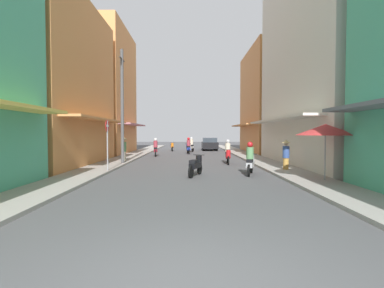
{
  "coord_description": "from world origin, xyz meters",
  "views": [
    {
      "loc": [
        0.03,
        -3.64,
        1.98
      ],
      "look_at": [
        0.16,
        16.23,
        1.23
      ],
      "focal_mm": 26.78,
      "sensor_mm": 36.0,
      "label": 1
    }
  ],
  "objects_px": {
    "motorbike_blue": "(188,147)",
    "pedestrian_crossing": "(124,148)",
    "motorbike_white": "(191,145)",
    "street_sign_no_entry": "(107,138)",
    "motorbike_silver": "(250,160)",
    "motorbike_black": "(196,165)",
    "motorbike_red": "(228,153)",
    "vendor_umbrella": "(326,130)",
    "motorbike_maroon": "(155,148)",
    "pedestrian_midway": "(286,154)",
    "motorbike_orange": "(172,147)",
    "parked_car": "(210,144)",
    "utility_pole": "(122,106)"
  },
  "relations": [
    {
      "from": "motorbike_blue",
      "to": "motorbike_white",
      "type": "xyz_separation_m",
      "value": [
        0.26,
        2.54,
        0.0
      ]
    },
    {
      "from": "motorbike_red",
      "to": "motorbike_orange",
      "type": "relative_size",
      "value": 1.0
    },
    {
      "from": "vendor_umbrella",
      "to": "street_sign_no_entry",
      "type": "height_order",
      "value": "street_sign_no_entry"
    },
    {
      "from": "motorbike_white",
      "to": "parked_car",
      "type": "bearing_deg",
      "value": 57.27
    },
    {
      "from": "motorbike_blue",
      "to": "street_sign_no_entry",
      "type": "relative_size",
      "value": 0.68
    },
    {
      "from": "motorbike_red",
      "to": "motorbike_blue",
      "type": "bearing_deg",
      "value": 106.25
    },
    {
      "from": "motorbike_red",
      "to": "pedestrian_midway",
      "type": "height_order",
      "value": "pedestrian_midway"
    },
    {
      "from": "parked_car",
      "to": "pedestrian_midway",
      "type": "xyz_separation_m",
      "value": [
        2.66,
        -18.69,
        0.18
      ]
    },
    {
      "from": "motorbike_blue",
      "to": "motorbike_silver",
      "type": "relative_size",
      "value": 1.03
    },
    {
      "from": "motorbike_silver",
      "to": "pedestrian_midway",
      "type": "height_order",
      "value": "pedestrian_midway"
    },
    {
      "from": "motorbike_maroon",
      "to": "utility_pole",
      "type": "height_order",
      "value": "utility_pole"
    },
    {
      "from": "motorbike_orange",
      "to": "utility_pole",
      "type": "height_order",
      "value": "utility_pole"
    },
    {
      "from": "vendor_umbrella",
      "to": "pedestrian_crossing",
      "type": "bearing_deg",
      "value": 141.2
    },
    {
      "from": "motorbike_maroon",
      "to": "motorbike_black",
      "type": "xyz_separation_m",
      "value": [
        3.25,
        -11.4,
        -0.2
      ]
    },
    {
      "from": "motorbike_orange",
      "to": "motorbike_silver",
      "type": "distance_m",
      "value": 18.65
    },
    {
      "from": "motorbike_red",
      "to": "motorbike_silver",
      "type": "distance_m",
      "value": 4.92
    },
    {
      "from": "motorbike_blue",
      "to": "utility_pole",
      "type": "relative_size",
      "value": 0.25
    },
    {
      "from": "motorbike_silver",
      "to": "motorbike_white",
      "type": "bearing_deg",
      "value": 99.58
    },
    {
      "from": "motorbike_blue",
      "to": "street_sign_no_entry",
      "type": "bearing_deg",
      "value": -106.87
    },
    {
      "from": "pedestrian_midway",
      "to": "motorbike_orange",
      "type": "bearing_deg",
      "value": 112.21
    },
    {
      "from": "pedestrian_crossing",
      "to": "pedestrian_midway",
      "type": "height_order",
      "value": "pedestrian_crossing"
    },
    {
      "from": "utility_pole",
      "to": "pedestrian_crossing",
      "type": "bearing_deg",
      "value": 99.72
    },
    {
      "from": "motorbike_orange",
      "to": "pedestrian_crossing",
      "type": "bearing_deg",
      "value": -101.27
    },
    {
      "from": "pedestrian_midway",
      "to": "motorbike_black",
      "type": "bearing_deg",
      "value": -162.83
    },
    {
      "from": "motorbike_black",
      "to": "motorbike_white",
      "type": "bearing_deg",
      "value": 90.63
    },
    {
      "from": "motorbike_silver",
      "to": "motorbike_black",
      "type": "distance_m",
      "value": 2.62
    },
    {
      "from": "pedestrian_crossing",
      "to": "motorbike_silver",
      "type": "bearing_deg",
      "value": -37.86
    },
    {
      "from": "motorbike_maroon",
      "to": "pedestrian_crossing",
      "type": "xyz_separation_m",
      "value": [
        -1.47,
        -5.4,
        0.27
      ]
    },
    {
      "from": "motorbike_blue",
      "to": "motorbike_orange",
      "type": "distance_m",
      "value": 4.52
    },
    {
      "from": "motorbike_silver",
      "to": "parked_car",
      "type": "xyz_separation_m",
      "value": [
        -0.59,
        19.8,
        0.04
      ]
    },
    {
      "from": "motorbike_white",
      "to": "pedestrian_crossing",
      "type": "xyz_separation_m",
      "value": [
        -4.53,
        -10.74,
        0.27
      ]
    },
    {
      "from": "motorbike_silver",
      "to": "pedestrian_crossing",
      "type": "bearing_deg",
      "value": 142.14
    },
    {
      "from": "motorbike_silver",
      "to": "vendor_umbrella",
      "type": "bearing_deg",
      "value": -41.41
    },
    {
      "from": "motorbike_silver",
      "to": "vendor_umbrella",
      "type": "relative_size",
      "value": 0.75
    },
    {
      "from": "motorbike_maroon",
      "to": "parked_car",
      "type": "bearing_deg",
      "value": 59.03
    },
    {
      "from": "motorbike_orange",
      "to": "utility_pole",
      "type": "distance_m",
      "value": 14.13
    },
    {
      "from": "motorbike_orange",
      "to": "motorbike_white",
      "type": "height_order",
      "value": "motorbike_white"
    },
    {
      "from": "motorbike_white",
      "to": "motorbike_black",
      "type": "distance_m",
      "value": 16.75
    },
    {
      "from": "motorbike_blue",
      "to": "pedestrian_crossing",
      "type": "height_order",
      "value": "pedestrian_crossing"
    },
    {
      "from": "motorbike_red",
      "to": "motorbike_black",
      "type": "bearing_deg",
      "value": -112.55
    },
    {
      "from": "parked_car",
      "to": "pedestrian_crossing",
      "type": "xyz_separation_m",
      "value": [
        -6.71,
        -14.12,
        0.23
      ]
    },
    {
      "from": "motorbike_maroon",
      "to": "motorbike_orange",
      "type": "relative_size",
      "value": 1.0
    },
    {
      "from": "street_sign_no_entry",
      "to": "utility_pole",
      "type": "bearing_deg",
      "value": 91.59
    },
    {
      "from": "motorbike_silver",
      "to": "street_sign_no_entry",
      "type": "relative_size",
      "value": 0.66
    },
    {
      "from": "motorbike_maroon",
      "to": "motorbike_white",
      "type": "height_order",
      "value": "same"
    },
    {
      "from": "motorbike_white",
      "to": "pedestrian_crossing",
      "type": "bearing_deg",
      "value": -112.87
    },
    {
      "from": "pedestrian_midway",
      "to": "street_sign_no_entry",
      "type": "height_order",
      "value": "street_sign_no_entry"
    },
    {
      "from": "motorbike_white",
      "to": "street_sign_no_entry",
      "type": "height_order",
      "value": "street_sign_no_entry"
    },
    {
      "from": "motorbike_white",
      "to": "motorbike_black",
      "type": "bearing_deg",
      "value": -89.37
    },
    {
      "from": "motorbike_white",
      "to": "parked_car",
      "type": "distance_m",
      "value": 4.02
    }
  ]
}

